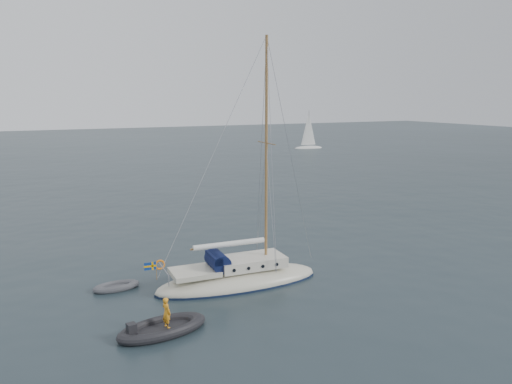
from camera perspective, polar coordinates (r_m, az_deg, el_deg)
name	(u,v)px	position (r m, az deg, el deg)	size (l,w,h in m)	color
ground	(243,270)	(31.20, -1.55, -8.95)	(300.00, 300.00, 0.00)	black
sailboat	(238,266)	(28.66, -2.02, -8.45)	(10.15, 3.04, 14.45)	beige
dinghy	(116,287)	(29.30, -15.68, -10.36)	(2.57, 1.16, 0.37)	#525257
rib	(162,327)	(23.81, -10.68, -14.97)	(4.27, 1.94, 1.66)	black
distant_yacht_b	(309,131)	(104.73, 6.02, 6.91)	(6.30, 3.36, 8.35)	silver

